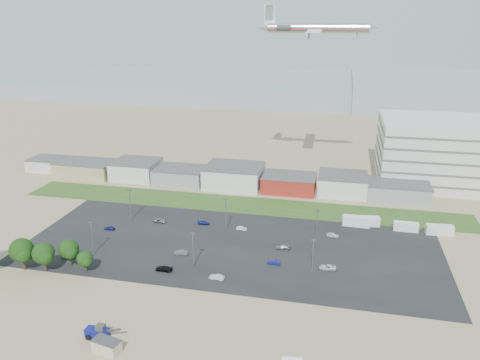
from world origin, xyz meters
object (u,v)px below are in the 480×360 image
(telehandler, at_px, (97,331))
(parked_car_8, at_px, (333,235))
(portable_shed, at_px, (107,346))
(parked_car_5, at_px, (109,228))
(parked_car_13, at_px, (217,277))
(parked_car_0, at_px, (328,267))
(parked_car_3, at_px, (164,269))
(parked_car_11, at_px, (242,228))
(parked_car_1, at_px, (274,262))
(parked_car_9, at_px, (160,221))
(airliner, at_px, (318,28))
(parked_car_6, at_px, (204,223))
(parked_car_12, at_px, (283,247))
(parked_car_4, at_px, (181,252))
(box_trailer_a, at_px, (356,221))
(parked_car_10, at_px, (68,256))

(telehandler, relative_size, parked_car_8, 2.07)
(portable_shed, height_order, parked_car_8, portable_shed)
(parked_car_5, relative_size, parked_car_13, 0.86)
(parked_car_0, bearing_deg, parked_car_3, -83.88)
(parked_car_8, xyz_separation_m, parked_car_11, (-28.08, -1.06, -0.10))
(portable_shed, xyz_separation_m, parked_car_1, (27.12, 42.09, -0.83))
(portable_shed, relative_size, parked_car_3, 1.24)
(parked_car_9, bearing_deg, telehandler, -164.73)
(telehandler, bearing_deg, parked_car_1, 51.27)
(airliner, bearing_deg, parked_car_3, -110.37)
(portable_shed, xyz_separation_m, telehandler, (-4.02, 3.67, 0.22))
(parked_car_6, relative_size, parked_car_12, 0.93)
(parked_car_5, xyz_separation_m, parked_car_13, (40.69, -21.29, 0.07))
(parked_car_13, bearing_deg, parked_car_0, 117.53)
(telehandler, xyz_separation_m, parked_car_0, (45.40, 38.83, -1.03))
(parked_car_9, bearing_deg, parked_car_4, -137.76)
(parked_car_9, relative_size, parked_car_13, 1.12)
(parked_car_0, bearing_deg, parked_car_5, -105.81)
(box_trailer_a, bearing_deg, parked_car_5, -162.92)
(parked_car_10, distance_m, parked_car_13, 43.04)
(parked_car_4, height_order, parked_car_11, parked_car_4)
(parked_car_8, relative_size, parked_car_9, 0.87)
(parked_car_8, bearing_deg, parked_car_13, 144.69)
(telehandler, height_order, parked_car_1, telehandler)
(portable_shed, distance_m, parked_car_3, 32.46)
(parked_car_6, xyz_separation_m, parked_car_12, (27.13, -11.44, 0.04))
(telehandler, distance_m, parked_car_8, 74.77)
(parked_car_0, distance_m, parked_car_12, 15.98)
(box_trailer_a, xyz_separation_m, parked_car_6, (-48.01, -9.47, -1.06))
(parked_car_1, height_order, parked_car_5, parked_car_1)
(parked_car_3, xyz_separation_m, parked_car_10, (-28.28, 0.70, -0.11))
(parked_car_6, relative_size, parked_car_10, 1.01)
(parked_car_10, bearing_deg, parked_car_1, -86.23)
(box_trailer_a, bearing_deg, parked_car_10, -150.86)
(parked_car_3, bearing_deg, parked_car_0, 106.82)
(box_trailer_a, bearing_deg, airliner, 112.66)
(box_trailer_a, xyz_separation_m, parked_car_3, (-49.74, -40.03, -0.95))
(parked_car_11, distance_m, parked_car_12, 17.37)
(parked_car_4, relative_size, parked_car_5, 1.19)
(parked_car_1, relative_size, parked_car_11, 1.07)
(parked_car_1, distance_m, parked_car_6, 33.40)
(parked_car_1, relative_size, parked_car_9, 0.82)
(telehandler, height_order, parked_car_12, telehandler)
(telehandler, bearing_deg, parked_car_13, 57.10)
(parked_car_10, bearing_deg, parked_car_0, -87.72)
(portable_shed, distance_m, parked_car_6, 63.01)
(parked_car_0, bearing_deg, parked_car_4, -96.69)
(box_trailer_a, xyz_separation_m, parked_car_13, (-35.01, -41.13, -0.97))
(telehandler, bearing_deg, parked_car_5, 115.07)
(parked_car_11, bearing_deg, parked_car_9, 94.53)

